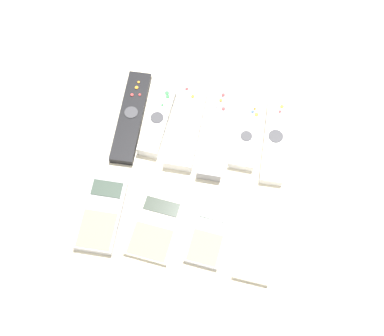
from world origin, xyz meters
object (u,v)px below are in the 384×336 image
calculator_1 (155,228)px  calculator_2 (209,234)px  calculator_3 (257,244)px  remote_4 (247,135)px  remote_0 (131,117)px  remote_2 (186,126)px  remote_1 (157,121)px  remote_3 (217,133)px  remote_5 (275,140)px  calculator_0 (102,214)px

calculator_1 → calculator_2: calculator_2 is taller
calculator_3 → remote_4: bearing=106.4°
remote_0 → remote_2: bearing=-3.7°
remote_1 → calculator_2: remote_1 is taller
remote_1 → remote_2: (0.06, 0.00, -0.00)m
remote_2 → remote_3: (0.06, -0.00, 0.00)m
remote_3 → remote_5: remote_3 is taller
remote_1 → remote_5: (0.25, 0.01, -0.00)m
remote_1 → calculator_0: (-0.06, -0.22, -0.00)m
calculator_1 → calculator_2: size_ratio=1.05×
remote_3 → calculator_1: size_ratio=1.56×
remote_1 → remote_2: bearing=2.7°
remote_0 → remote_4: 0.25m
remote_0 → remote_2: size_ratio=1.12×
remote_3 → calculator_2: remote_3 is taller
remote_3 → calculator_1: remote_3 is taller
remote_4 → calculator_1: bearing=-120.9°
remote_2 → remote_5: size_ratio=1.00×
remote_2 → calculator_1: remote_2 is taller
remote_2 → remote_5: remote_2 is taller
remote_1 → calculator_0: remote_1 is taller
calculator_1 → calculator_3: calculator_3 is taller
remote_2 → calculator_3: size_ratio=1.32×
remote_0 → remote_3: bearing=-4.6°
remote_4 → calculator_3: size_ratio=1.05×
calculator_0 → calculator_1: bearing=-5.1°
remote_0 → remote_1: size_ratio=1.37×
remote_0 → calculator_2: remote_0 is taller
remote_1 → calculator_3: 0.33m
remote_4 → calculator_0: bearing=-137.2°
remote_5 → remote_1: bearing=178.7°
remote_2 → calculator_3: remote_2 is taller
calculator_0 → remote_0: bearing=87.3°
remote_0 → calculator_0: 0.22m
remote_5 → remote_0: bearing=178.2°
remote_0 → calculator_2: 0.30m
remote_2 → remote_1: bearing=179.5°
remote_1 → remote_3: bearing=0.8°
remote_1 → calculator_2: bearing=-53.4°
remote_0 → remote_2: 0.12m
calculator_3 → remote_0: bearing=146.0°
remote_1 → calculator_0: bearing=-102.6°
remote_2 → remote_3: bearing=-4.2°
remote_3 → remote_4: size_ratio=1.34×
calculator_2 → remote_3: bearing=100.1°
calculator_1 → calculator_0: bearing=-178.6°
remote_2 → remote_4: 0.13m
remote_2 → remote_0: bearing=178.4°
remote_3 → calculator_2: 0.22m
remote_1 → calculator_2: 0.27m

